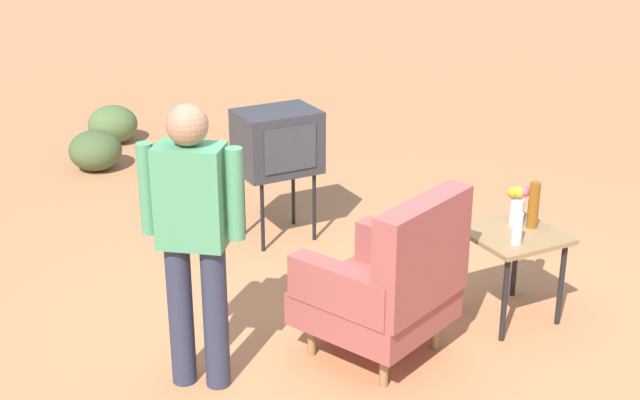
% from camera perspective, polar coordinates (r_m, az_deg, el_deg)
% --- Properties ---
extents(ground_plane, '(60.00, 60.00, 0.00)m').
position_cam_1_polar(ground_plane, '(5.58, 3.21, -8.88)').
color(ground_plane, '#C17A4C').
extents(armchair, '(1.01, 1.02, 1.06)m').
position_cam_1_polar(armchair, '(5.15, 4.50, -5.34)').
color(armchair, '#937047').
rests_on(armchair, ground).
extents(side_table, '(0.56, 0.56, 0.60)m').
position_cam_1_polar(side_table, '(5.71, 12.37, -2.85)').
color(side_table, black).
rests_on(side_table, ground).
extents(tv_on_stand, '(0.61, 0.46, 1.03)m').
position_cam_1_polar(tv_on_stand, '(6.69, -2.77, 3.74)').
color(tv_on_stand, black).
rests_on(tv_on_stand, ground).
extents(person_standing, '(0.47, 0.39, 1.64)m').
position_cam_1_polar(person_standing, '(4.75, -8.19, -2.03)').
color(person_standing, '#2D3347').
rests_on(person_standing, ground).
extents(bottle_short_clear, '(0.06, 0.06, 0.20)m').
position_cam_1_polar(bottle_short_clear, '(5.48, 12.63, -1.81)').
color(bottle_short_clear, silver).
rests_on(bottle_short_clear, side_table).
extents(bottle_tall_amber, '(0.07, 0.07, 0.30)m').
position_cam_1_polar(bottle_tall_amber, '(5.73, 13.64, -0.32)').
color(bottle_tall_amber, brown).
rests_on(bottle_tall_amber, side_table).
extents(flower_vase, '(0.15, 0.10, 0.27)m').
position_cam_1_polar(flower_vase, '(5.73, 12.63, -0.26)').
color(flower_vase, silver).
rests_on(flower_vase, side_table).
extents(shrub_near, '(0.50, 0.50, 0.39)m').
position_cam_1_polar(shrub_near, '(8.65, -14.31, 3.13)').
color(shrub_near, '#475B33').
rests_on(shrub_near, ground).
extents(shrub_far, '(0.51, 0.51, 0.39)m').
position_cam_1_polar(shrub_far, '(9.45, -13.24, 4.78)').
color(shrub_far, '#516B38').
rests_on(shrub_far, ground).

